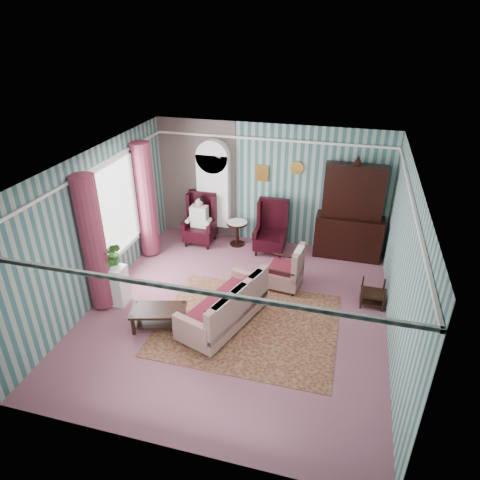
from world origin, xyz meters
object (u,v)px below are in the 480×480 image
(bookcase, at_px, (214,196))
(coffee_table, at_px, (159,318))
(wingback_left, at_px, (200,220))
(seated_woman, at_px, (200,221))
(floral_armchair, at_px, (284,268))
(dresser_hutch, at_px, (352,210))
(nest_table, at_px, (373,293))
(wingback_right, at_px, (271,228))
(round_side_table, at_px, (237,233))
(sofa, at_px, (223,301))
(plant_stand, at_px, (113,285))

(bookcase, height_order, coffee_table, bookcase)
(wingback_left, relative_size, coffee_table, 1.30)
(seated_woman, relative_size, floral_armchair, 1.36)
(bookcase, xyz_separation_m, dresser_hutch, (3.25, -0.12, 0.06))
(wingback_left, distance_m, nest_table, 4.37)
(wingback_left, relative_size, floral_armchair, 1.44)
(wingback_left, xyz_separation_m, wingback_right, (1.75, 0.00, 0.00))
(round_side_table, xyz_separation_m, nest_table, (3.17, -1.70, -0.03))
(wingback_left, xyz_separation_m, seated_woman, (0.00, 0.00, -0.04))
(round_side_table, distance_m, sofa, 3.04)
(wingback_left, bearing_deg, nest_table, -20.85)
(wingback_right, height_order, seated_woman, wingback_right)
(wingback_right, height_order, floral_armchair, wingback_right)
(bookcase, bearing_deg, wingback_right, -14.57)
(plant_stand, bearing_deg, wingback_left, 73.78)
(wingback_left, relative_size, round_side_table, 2.08)
(dresser_hutch, bearing_deg, sofa, -123.38)
(round_side_table, distance_m, coffee_table, 3.43)
(nest_table, xyz_separation_m, coffee_table, (-3.69, -1.68, -0.07))
(sofa, height_order, floral_armchair, sofa)
(wingback_right, bearing_deg, plant_stand, -132.84)
(sofa, bearing_deg, bookcase, 39.27)
(plant_stand, distance_m, coffee_table, 1.29)
(sofa, relative_size, floral_armchair, 2.12)
(wingback_left, relative_size, wingback_right, 1.00)
(seated_woman, xyz_separation_m, plant_stand, (-0.80, -2.75, -0.19))
(plant_stand, bearing_deg, bookcase, 71.51)
(bookcase, xyz_separation_m, round_side_table, (0.65, -0.24, -0.82))
(wingback_left, bearing_deg, wingback_right, 0.00)
(wingback_right, xyz_separation_m, coffee_table, (-1.37, -3.23, -0.43))
(sofa, xyz_separation_m, floral_armchair, (0.85, 1.50, -0.07))
(nest_table, bearing_deg, wingback_left, 159.15)
(round_side_table, relative_size, nest_table, 1.11)
(seated_woman, bearing_deg, wingback_left, 0.00)
(bookcase, distance_m, nest_table, 4.37)
(bookcase, height_order, wingback_left, bookcase)
(wingback_left, xyz_separation_m, sofa, (1.45, -2.84, -0.12))
(nest_table, height_order, coffee_table, nest_table)
(plant_stand, bearing_deg, wingback_right, 47.16)
(seated_woman, bearing_deg, coffee_table, -83.34)
(sofa, bearing_deg, coffee_table, 129.11)
(dresser_hutch, height_order, plant_stand, dresser_hutch)
(dresser_hutch, height_order, wingback_right, dresser_hutch)
(dresser_hutch, height_order, sofa, dresser_hutch)
(floral_armchair, bearing_deg, wingback_right, 28.75)
(wingback_right, distance_m, seated_woman, 1.75)
(dresser_hutch, xyz_separation_m, floral_armchair, (-1.20, -1.61, -0.75))
(plant_stand, bearing_deg, nest_table, 13.84)
(seated_woman, bearing_deg, nest_table, -20.85)
(bookcase, relative_size, floral_armchair, 2.58)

